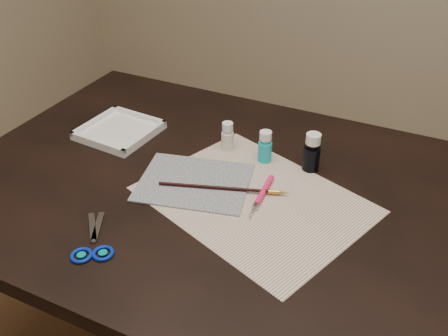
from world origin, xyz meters
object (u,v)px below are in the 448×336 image
at_px(paint_bottle_cyan, 265,147).
at_px(scissors, 91,237).
at_px(paint_bottle_navy, 312,152).
at_px(palette_tray, 119,130).
at_px(paper, 254,200).
at_px(canvas, 194,182).
at_px(paint_bottle_white, 228,136).

relative_size(paint_bottle_cyan, scissors, 0.50).
distance_m(paint_bottle_navy, palette_tray, 0.53).
xyz_separation_m(paint_bottle_navy, palette_tray, (-0.53, -0.06, -0.04)).
xyz_separation_m(paper, paint_bottle_cyan, (-0.04, 0.16, 0.04)).
height_order(canvas, palette_tray, palette_tray).
bearing_deg(palette_tray, paint_bottle_navy, 6.36).
xyz_separation_m(paint_bottle_cyan, paint_bottle_navy, (0.12, 0.01, 0.01)).
bearing_deg(paint_bottle_white, canvas, -91.76).
bearing_deg(paint_bottle_cyan, paper, -76.09).
distance_m(paper, paint_bottle_navy, 0.20).
height_order(paper, paint_bottle_navy, paint_bottle_navy).
distance_m(paper, paint_bottle_white, 0.23).
relative_size(paper, paint_bottle_navy, 4.79).
distance_m(paint_bottle_white, palette_tray, 0.31).
relative_size(canvas, paint_bottle_navy, 2.57).
distance_m(canvas, paint_bottle_navy, 0.29).
bearing_deg(scissors, paper, -84.70).
distance_m(paint_bottle_white, paint_bottle_navy, 0.22).
bearing_deg(palette_tray, canvas, -21.55).
relative_size(paper, canvas, 1.86).
bearing_deg(paint_bottle_white, paper, -48.99).
distance_m(paint_bottle_cyan, palette_tray, 0.42).
xyz_separation_m(canvas, paint_bottle_navy, (0.23, 0.18, 0.05)).
distance_m(canvas, scissors, 0.28).
relative_size(paper, scissors, 2.81).
bearing_deg(paper, paint_bottle_white, 131.01).
bearing_deg(paint_bottle_cyan, paint_bottle_navy, 6.58).
distance_m(paper, paint_bottle_cyan, 0.17).
bearing_deg(canvas, palette_tray, 158.45).
bearing_deg(palette_tray, paint_bottle_white, 10.12).
relative_size(paint_bottle_cyan, paint_bottle_navy, 0.85).
xyz_separation_m(paint_bottle_white, paint_bottle_cyan, (0.11, -0.01, 0.00)).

